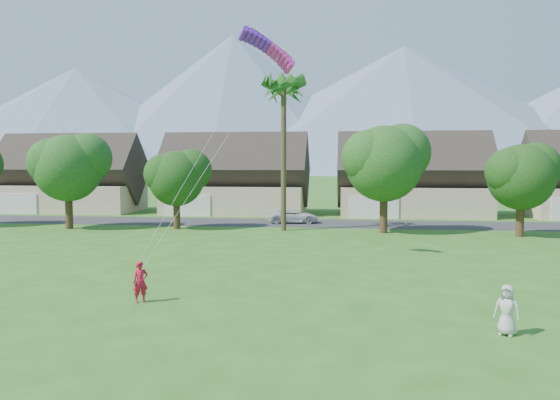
% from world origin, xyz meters
% --- Properties ---
extents(ground, '(500.00, 500.00, 0.00)m').
position_xyz_m(ground, '(0.00, 0.00, 0.00)').
color(ground, '#2D6019').
rests_on(ground, ground).
extents(street, '(90.00, 7.00, 0.01)m').
position_xyz_m(street, '(0.00, 34.00, 0.01)').
color(street, '#2D2D30').
rests_on(street, ground).
extents(kite_flyer, '(0.72, 0.66, 1.65)m').
position_xyz_m(kite_flyer, '(-4.99, 5.09, 0.83)').
color(kite_flyer, red).
rests_on(kite_flyer, ground).
extents(watcher, '(0.96, 0.84, 1.65)m').
position_xyz_m(watcher, '(8.31, 2.59, 0.83)').
color(watcher, '#BCBBB7').
rests_on(watcher, ground).
extents(parked_car, '(4.84, 2.79, 1.27)m').
position_xyz_m(parked_car, '(-1.74, 34.00, 0.63)').
color(parked_car, silver).
rests_on(parked_car, ground).
extents(mountain_ridge, '(540.00, 240.00, 70.00)m').
position_xyz_m(mountain_ridge, '(10.40, 260.00, 29.07)').
color(mountain_ridge, slate).
rests_on(mountain_ridge, ground).
extents(houses_row, '(72.75, 8.19, 8.86)m').
position_xyz_m(houses_row, '(0.49, 42.99, 3.44)').
color(houses_row, beige).
rests_on(houses_row, ground).
extents(tree_row, '(62.27, 6.67, 8.45)m').
position_xyz_m(tree_row, '(-1.14, 27.92, 4.89)').
color(tree_row, '#47301C').
rests_on(tree_row, ground).
extents(fan_palm, '(3.00, 3.00, 13.80)m').
position_xyz_m(fan_palm, '(-2.00, 28.50, 11.80)').
color(fan_palm, '#4C3D26').
rests_on(fan_palm, ground).
extents(parafoil_kite, '(3.46, 1.35, 0.50)m').
position_xyz_m(parafoil_kite, '(-1.12, 14.24, 11.81)').
color(parafoil_kite, '#691CD3').
rests_on(parafoil_kite, ground).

